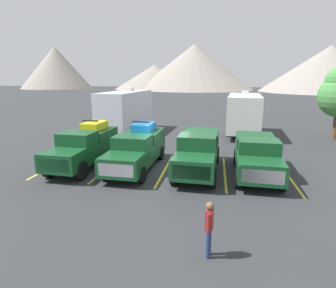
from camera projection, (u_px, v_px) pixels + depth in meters
name	position (u px, v px, depth m)	size (l,w,h in m)	color
ground_plane	(165.00, 169.00, 15.50)	(240.00, 240.00, 0.00)	#2D3033
pickup_truck_a	(85.00, 146.00, 15.81)	(2.25, 5.74, 2.49)	#144723
pickup_truck_b	(137.00, 148.00, 15.50)	(2.30, 5.92, 2.48)	#144723
pickup_truck_c	(198.00, 151.00, 14.82)	(2.29, 5.82, 2.13)	#144723
pickup_truck_d	(257.00, 155.00, 14.29)	(2.35, 5.45, 2.00)	#144723
lot_stripe_a	(57.00, 163.00, 16.39)	(0.12, 5.50, 0.01)	gold
lot_stripe_b	(109.00, 166.00, 15.87)	(0.12, 5.50, 0.01)	gold
lot_stripe_c	(165.00, 169.00, 15.35)	(0.12, 5.50, 0.01)	gold
lot_stripe_d	(225.00, 173.00, 14.83)	(0.12, 5.50, 0.01)	gold
lot_stripe_e	(289.00, 176.00, 14.32)	(0.12, 5.50, 0.01)	gold
camper_trailer_a	(125.00, 110.00, 24.70)	(3.12, 8.47, 3.98)	silver
camper_trailer_b	(244.00, 112.00, 23.78)	(3.15, 7.77, 3.74)	silver
person_b	(209.00, 226.00, 7.74)	(0.23, 0.36, 1.67)	navy
mountain_ridge	(227.00, 70.00, 100.76)	(155.23, 53.13, 16.62)	gray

